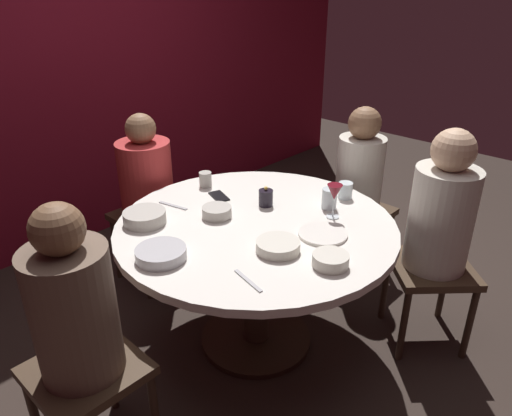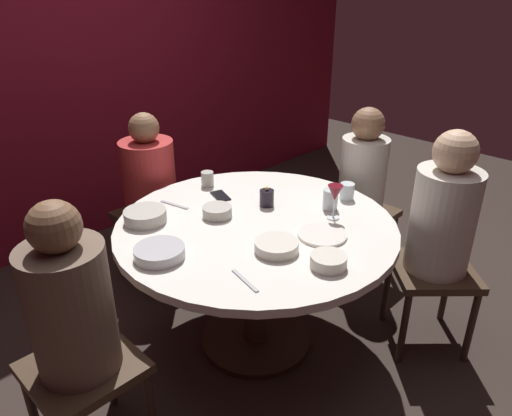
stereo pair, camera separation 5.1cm
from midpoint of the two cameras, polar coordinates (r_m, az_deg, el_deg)
The scene contains 21 objects.
ground_plane at distance 2.76m, azimuth -0.55°, elevation -15.31°, with size 8.00×8.00×0.00m, color #2D231E.
back_wall at distance 3.62m, azimuth -22.79°, elevation 15.70°, with size 6.00×0.10×2.60m, color maroon.
dining_table at distance 2.42m, azimuth -0.61°, elevation -4.80°, with size 1.37×1.37×0.73m.
seated_diner_left at distance 1.89m, azimuth -21.43°, elevation -11.82°, with size 0.40×0.40×1.16m.
seated_diner_back at distance 3.02m, azimuth -13.38°, elevation 3.14°, with size 0.40×0.40×1.11m.
seated_diner_right at distance 3.05m, azimuth 11.72°, elevation 3.82°, with size 0.40×0.40×1.13m.
seated_diner_front_right at distance 2.53m, azimuth 20.55°, elevation -1.18°, with size 0.57×0.57×1.19m.
candle_holder at distance 2.51m, azimuth 0.59°, elevation 1.23°, with size 0.07×0.07×0.11m.
wine_glass at distance 2.37m, azimuth 8.68°, elevation 1.68°, with size 0.08×0.08×0.18m.
dinner_plate at distance 2.25m, azimuth 7.28°, elevation -3.06°, with size 0.23×0.23×0.01m, color silver.
cell_phone at distance 2.63m, azimuth -4.97°, elevation 1.40°, with size 0.07×0.14×0.01m, color black.
bowl_serving_large at distance 2.09m, azimuth -11.90°, elevation -5.31°, with size 0.22×0.22×0.05m, color #B7B7BC.
bowl_salad_center at distance 2.02m, azimuth 8.12°, elevation -6.14°, with size 0.15×0.15×0.05m, color beige.
bowl_small_white at distance 2.11m, azimuth 1.93°, elevation -4.53°, with size 0.19×0.19×0.05m, color beige.
bowl_sauce_side at distance 2.40m, azimuth -13.67°, elevation -1.06°, with size 0.21×0.21×0.06m, color #B2ADA3.
bowl_rice_portion at distance 2.41m, azimuth -5.28°, elevation -0.46°, with size 0.15×0.15×0.05m, color #B2ADA3.
cup_near_candle at distance 2.63m, azimuth 10.01°, elevation 2.08°, with size 0.08×0.08×0.09m, color silver.
cup_by_left_diner at distance 2.50m, azimuth 8.12°, elevation 1.11°, with size 0.08×0.08×0.11m, color silver.
cup_by_right_diner at distance 2.76m, azimuth -6.55°, elevation 3.38°, with size 0.07×0.07×0.09m, color #B2ADA3.
fork_near_plate at distance 2.56m, azimuth -10.38°, elevation 0.28°, with size 0.02×0.18×0.01m, color #B7B7BC.
knife_near_plate at distance 1.92m, azimuth -1.72°, elevation -8.61°, with size 0.02×0.18×0.01m, color #B7B7BC.
Camera 1 is at (-1.52, -1.42, 1.82)m, focal length 33.71 mm.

